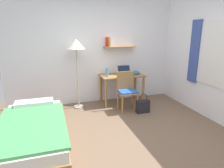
% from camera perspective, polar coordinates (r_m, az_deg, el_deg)
% --- Properties ---
extents(ground_plane, '(5.28, 5.28, 0.00)m').
position_cam_1_polar(ground_plane, '(3.57, 3.57, -15.30)').
color(ground_plane, brown).
extents(wall_back, '(4.40, 0.27, 2.60)m').
position_cam_1_polar(wall_back, '(5.04, -4.53, 9.35)').
color(wall_back, white).
rests_on(wall_back, ground_plane).
extents(bed, '(0.99, 1.93, 0.54)m').
position_cam_1_polar(bed, '(3.42, -21.72, -13.38)').
color(bed, '#9E703D').
rests_on(bed, ground_plane).
extents(desk, '(1.08, 0.58, 0.73)m').
position_cam_1_polar(desk, '(5.02, 2.85, 1.18)').
color(desk, '#9E703D').
rests_on(desk, ground_plane).
extents(desk_chair, '(0.44, 0.38, 0.90)m').
position_cam_1_polar(desk_chair, '(4.56, 4.29, -1.56)').
color(desk_chair, '#9E703D').
rests_on(desk_chair, ground_plane).
extents(standing_lamp, '(0.40, 0.40, 1.62)m').
position_cam_1_polar(standing_lamp, '(4.61, -10.28, 10.23)').
color(standing_lamp, '#B2A893').
rests_on(standing_lamp, ground_plane).
extents(laptop, '(0.33, 0.24, 0.23)m').
position_cam_1_polar(laptop, '(5.02, 3.60, 3.34)').
color(laptop, black).
rests_on(laptop, desk).
extents(water_bottle, '(0.07, 0.07, 0.23)m').
position_cam_1_polar(water_bottle, '(4.79, -1.45, 3.50)').
color(water_bottle, '#4C99DB').
rests_on(water_bottle, desk).
extents(book_stack, '(0.18, 0.23, 0.07)m').
position_cam_1_polar(book_stack, '(5.13, 6.68, 3.29)').
color(book_stack, '#333338').
rests_on(book_stack, desk).
extents(handbag, '(0.30, 0.12, 0.44)m').
position_cam_1_polar(handbag, '(4.56, 8.87, -6.29)').
color(handbag, '#232328').
rests_on(handbag, ground_plane).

